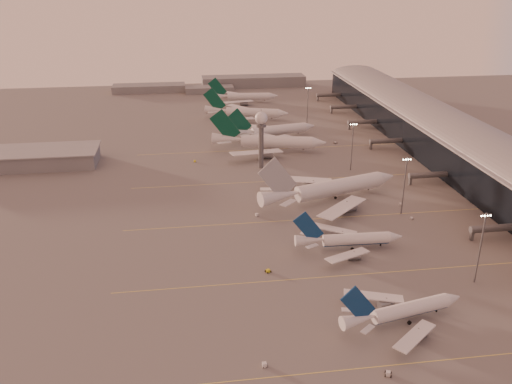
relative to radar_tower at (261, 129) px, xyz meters
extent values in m
plane|color=#5C5A5A|center=(-5.00, -120.00, -20.95)|extent=(700.00, 700.00, 0.00)
cube|color=#F0D954|center=(25.00, -155.00, -20.94)|extent=(180.00, 0.25, 0.02)
cube|color=#F0D954|center=(25.00, -110.00, -20.94)|extent=(180.00, 0.25, 0.02)
cube|color=#F0D954|center=(25.00, -65.00, -20.94)|extent=(180.00, 0.25, 0.02)
cube|color=#F0D954|center=(25.00, -20.00, -20.94)|extent=(180.00, 0.25, 0.02)
cube|color=#F0D954|center=(25.00, 30.00, -20.94)|extent=(180.00, 0.25, 0.02)
cube|color=black|center=(103.00, -10.00, -11.95)|extent=(36.00, 360.00, 18.00)
cylinder|color=gray|center=(103.00, -10.00, -2.95)|extent=(10.08, 360.00, 10.08)
cube|color=gray|center=(103.00, -10.00, -2.75)|extent=(40.00, 362.00, 0.80)
cylinder|color=#56585D|center=(77.00, -92.00, -16.45)|extent=(22.00, 2.80, 2.80)
cube|color=#56585D|center=(67.00, -92.00, -18.75)|extent=(1.20, 1.20, 4.40)
cylinder|color=#56585D|center=(77.00, -34.00, -16.45)|extent=(22.00, 2.80, 2.80)
cube|color=#56585D|center=(67.00, -34.00, -18.75)|extent=(1.20, 1.20, 4.40)
cylinder|color=#56585D|center=(77.00, 22.00, -16.45)|extent=(22.00, 2.80, 2.80)
cube|color=#56585D|center=(67.00, 22.00, -18.75)|extent=(1.20, 1.20, 4.40)
cylinder|color=#56585D|center=(77.00, 64.00, -16.45)|extent=(22.00, 2.80, 2.80)
cube|color=#56585D|center=(67.00, 64.00, -18.75)|extent=(1.20, 1.20, 4.40)
cylinder|color=#56585D|center=(77.00, 106.00, -16.45)|extent=(22.00, 2.80, 2.80)
cube|color=#56585D|center=(67.00, 106.00, -18.75)|extent=(1.20, 1.20, 4.40)
cylinder|color=#56585D|center=(77.00, 146.00, -16.45)|extent=(22.00, 2.80, 2.80)
cube|color=#56585D|center=(67.00, 146.00, -18.75)|extent=(1.20, 1.20, 4.40)
cube|color=slate|center=(-125.00, 20.00, -16.95)|extent=(80.00, 25.00, 8.00)
cube|color=gray|center=(-125.00, 20.00, -12.75)|extent=(82.00, 27.00, 0.60)
cylinder|color=#56585D|center=(0.00, 0.00, -9.95)|extent=(2.60, 2.60, 22.00)
cylinder|color=#56585D|center=(0.00, 0.00, 1.55)|extent=(5.20, 5.20, 1.20)
sphere|color=silver|center=(0.00, 0.00, 5.45)|extent=(6.40, 6.40, 6.40)
cylinder|color=#56585D|center=(0.00, 0.00, 9.15)|extent=(0.16, 0.16, 2.00)
cylinder|color=#56585D|center=(53.00, -120.00, -8.45)|extent=(0.56, 0.56, 25.00)
cube|color=#56585D|center=(53.00, -120.00, 3.55)|extent=(3.60, 0.25, 0.25)
sphere|color=#FFEABF|center=(51.50, -120.00, 3.15)|extent=(0.56, 0.56, 0.56)
sphere|color=#FFEABF|center=(52.50, -120.00, 3.15)|extent=(0.56, 0.56, 0.56)
sphere|color=#FFEABF|center=(53.50, -120.00, 3.15)|extent=(0.56, 0.56, 0.56)
sphere|color=#FFEABF|center=(54.50, -120.00, 3.15)|extent=(0.56, 0.56, 0.56)
cylinder|color=#56585D|center=(50.00, -65.00, -8.45)|extent=(0.56, 0.56, 25.00)
cube|color=#56585D|center=(50.00, -65.00, 3.55)|extent=(3.60, 0.25, 0.25)
sphere|color=#FFEABF|center=(48.50, -65.00, 3.15)|extent=(0.56, 0.56, 0.56)
sphere|color=#FFEABF|center=(49.50, -65.00, 3.15)|extent=(0.56, 0.56, 0.56)
sphere|color=#FFEABF|center=(50.50, -65.00, 3.15)|extent=(0.56, 0.56, 0.56)
sphere|color=#FFEABF|center=(51.50, -65.00, 3.15)|extent=(0.56, 0.56, 0.56)
cylinder|color=#56585D|center=(45.00, -10.00, -8.45)|extent=(0.56, 0.56, 25.00)
cube|color=#56585D|center=(45.00, -10.00, 3.55)|extent=(3.60, 0.25, 0.25)
sphere|color=#FFEABF|center=(43.50, -10.00, 3.15)|extent=(0.56, 0.56, 0.56)
sphere|color=#FFEABF|center=(44.50, -10.00, 3.15)|extent=(0.56, 0.56, 0.56)
sphere|color=#FFEABF|center=(45.50, -10.00, 3.15)|extent=(0.56, 0.56, 0.56)
sphere|color=#FFEABF|center=(46.50, -10.00, 3.15)|extent=(0.56, 0.56, 0.56)
cylinder|color=#56585D|center=(43.00, 80.00, -8.45)|extent=(0.56, 0.56, 25.00)
cube|color=#56585D|center=(43.00, 80.00, 3.55)|extent=(3.60, 0.25, 0.25)
sphere|color=#FFEABF|center=(41.50, 80.00, 3.15)|extent=(0.56, 0.56, 0.56)
sphere|color=#FFEABF|center=(42.50, 80.00, 3.15)|extent=(0.56, 0.56, 0.56)
sphere|color=#FFEABF|center=(43.50, 80.00, 3.15)|extent=(0.56, 0.56, 0.56)
sphere|color=#FFEABF|center=(44.50, 80.00, 3.15)|extent=(0.56, 0.56, 0.56)
cube|color=slate|center=(-65.00, 200.00, -17.95)|extent=(60.00, 18.00, 6.00)
cube|color=slate|center=(25.00, 210.00, -16.45)|extent=(90.00, 20.00, 9.00)
cube|color=slate|center=(-15.00, 190.00, -18.45)|extent=(40.00, 15.00, 5.00)
cylinder|color=silver|center=(23.50, -136.92, -17.50)|extent=(25.13, 9.49, 4.22)
cylinder|color=navy|center=(23.50, -136.92, -18.45)|extent=(24.39, 8.23, 3.04)
cone|color=silver|center=(37.95, -133.71, -17.50)|extent=(5.60, 5.16, 4.22)
cone|color=silver|center=(6.31, -140.73, -16.98)|extent=(11.07, 6.37, 4.22)
cube|color=silver|center=(19.80, -148.38, -18.24)|extent=(16.35, 14.81, 1.33)
cylinder|color=slate|center=(22.22, -145.33, -20.17)|extent=(5.28, 3.72, 2.75)
cube|color=slate|center=(22.22, -145.33, -18.98)|extent=(0.39, 0.34, 1.69)
cube|color=silver|center=(15.30, -128.09, -18.24)|extent=(18.40, 8.80, 1.33)
cylinder|color=slate|center=(18.79, -129.83, -20.17)|extent=(5.28, 3.72, 2.75)
cube|color=slate|center=(18.79, -129.83, -18.98)|extent=(0.39, 0.34, 1.69)
cube|color=navy|center=(5.80, -140.84, -11.75)|extent=(11.40, 2.89, 12.59)
cube|color=silver|center=(7.38, -145.41, -16.87)|extent=(4.88, 4.40, 0.28)
cube|color=silver|center=(5.31, -136.03, -16.87)|extent=(5.09, 2.87, 0.28)
cylinder|color=black|center=(32.70, -134.88, -20.39)|extent=(0.56, 0.56, 1.11)
cylinder|color=black|center=(21.02, -134.96, -20.34)|extent=(1.31, 0.81, 1.22)
cylinder|color=black|center=(22.07, -139.74, -20.34)|extent=(1.31, 0.81, 1.22)
cylinder|color=silver|center=(21.39, -92.19, -17.51)|extent=(24.87, 4.95, 4.22)
cylinder|color=navy|center=(21.39, -92.19, -18.46)|extent=(24.34, 3.75, 3.04)
cone|color=silver|center=(36.16, -92.63, -17.51)|extent=(4.92, 4.36, 4.22)
cone|color=silver|center=(3.83, -91.67, -16.98)|extent=(10.50, 4.52, 4.22)
cube|color=silver|center=(15.01, -102.38, -18.25)|extent=(17.90, 11.66, 1.33)
cylinder|color=slate|center=(18.10, -100.02, -20.17)|extent=(4.87, 2.88, 2.74)
cube|color=slate|center=(18.10, -100.02, -18.99)|extent=(0.34, 0.29, 1.69)
cube|color=silver|center=(15.62, -81.65, -18.25)|extent=(17.61, 12.48, 1.33)
cylinder|color=slate|center=(18.57, -84.19, -20.17)|extent=(4.87, 2.88, 2.74)
cube|color=slate|center=(18.57, -84.19, -18.99)|extent=(0.34, 0.29, 1.69)
cube|color=navy|center=(3.31, -91.66, -11.77)|extent=(11.58, 0.73, 12.56)
cube|color=silver|center=(3.72, -96.46, -16.88)|extent=(5.11, 3.61, 0.28)
cube|color=silver|center=(4.01, -86.88, -16.88)|extent=(5.08, 3.82, 0.28)
cylinder|color=black|center=(30.80, -92.47, -20.39)|extent=(0.55, 0.55, 1.11)
cylinder|color=black|center=(19.47, -89.70, -20.34)|extent=(1.24, 0.59, 1.22)
cylinder|color=black|center=(19.32, -94.57, -20.34)|extent=(1.24, 0.59, 1.22)
cylinder|color=silver|center=(28.40, -45.72, -16.32)|extent=(42.77, 19.37, 6.68)
cylinder|color=silver|center=(28.40, -45.72, -17.82)|extent=(41.39, 17.32, 4.81)
cone|color=silver|center=(52.72, -37.96, -16.32)|extent=(9.92, 8.88, 6.68)
cone|color=silver|center=(-0.51, -54.95, -15.48)|extent=(19.12, 11.82, 6.68)
cube|color=silver|center=(23.87, -65.83, -17.48)|extent=(26.53, 26.93, 1.98)
cylinder|color=slate|center=(27.52, -60.26, -20.19)|extent=(9.21, 6.65, 4.34)
cube|color=slate|center=(27.52, -60.26, -18.65)|extent=(0.39, 0.35, 2.67)
cube|color=silver|center=(13.06, -31.95, -17.48)|extent=(31.47, 12.49, 1.98)
cylinder|color=slate|center=(19.26, -34.38, -20.19)|extent=(9.21, 6.65, 4.34)
cube|color=slate|center=(19.26, -34.38, -18.65)|extent=(0.39, 0.35, 2.67)
cube|color=#999CA1|center=(-1.36, -55.22, -7.59)|extent=(17.76, 5.99, 19.83)
cube|color=silver|center=(1.67, -62.94, -15.31)|extent=(8.13, 7.96, 0.27)
cube|color=silver|center=(-3.37, -47.17, -15.31)|extent=(8.64, 4.27, 0.27)
cylinder|color=black|center=(43.88, -40.78, -20.41)|extent=(0.54, 0.54, 1.08)
cylinder|color=black|center=(24.40, -44.51, -20.36)|extent=(1.29, 0.87, 1.19)
cylinder|color=black|center=(25.84, -49.03, -20.36)|extent=(1.29, 0.87, 1.19)
cylinder|color=silver|center=(12.68, 25.43, -16.42)|extent=(40.16, 15.51, 6.41)
cylinder|color=silver|center=(12.68, 25.43, -17.86)|extent=(38.97, 13.57, 4.62)
cone|color=silver|center=(35.75, 19.90, -16.42)|extent=(8.98, 8.03, 6.41)
cone|color=silver|center=(-14.76, 32.01, -15.61)|extent=(17.71, 10.12, 6.41)
cube|color=silver|center=(-0.75, 11.45, -17.54)|extent=(29.62, 13.71, 1.90)
cylinder|color=slate|center=(4.90, 14.16, -20.18)|extent=(8.46, 5.85, 4.17)
cube|color=slate|center=(4.90, 14.16, -18.66)|extent=(0.39, 0.35, 2.57)
cube|color=silver|center=(7.05, 43.98, -17.54)|extent=(26.06, 24.13, 1.90)
cylinder|color=slate|center=(10.86, 39.00, -20.18)|extent=(8.46, 5.85, 4.17)
cube|color=slate|center=(10.86, 39.00, -18.66)|extent=(0.39, 0.35, 2.57)
cube|color=#083E2D|center=(-15.57, 32.21, -7.96)|extent=(17.25, 4.49, 18.98)
cube|color=silver|center=(-16.83, 24.59, -15.45)|extent=(8.14, 4.49, 0.28)
cube|color=silver|center=(-13.24, 39.56, -15.45)|extent=(7.77, 7.12, 0.28)
cylinder|color=black|center=(27.37, 21.91, -20.40)|extent=(0.55, 0.55, 1.11)
cylinder|color=black|center=(10.13, 28.55, -20.34)|extent=(1.31, 0.82, 1.22)
cylinder|color=black|center=(8.99, 23.82, -20.34)|extent=(1.31, 0.82, 1.22)
cylinder|color=silver|center=(18.92, 52.38, -17.03)|extent=(34.76, 12.82, 5.54)
cylinder|color=silver|center=(18.92, 52.38, -18.28)|extent=(33.76, 11.15, 3.99)
cone|color=silver|center=(38.95, 56.80, -17.03)|extent=(7.69, 6.85, 5.54)
cone|color=silver|center=(-4.90, 47.13, -16.34)|extent=(15.27, 8.52, 5.54)
cube|color=silver|center=(13.76, 36.44, -18.00)|extent=(22.75, 20.59, 1.64)
cylinder|color=slate|center=(17.14, 40.68, -20.28)|extent=(7.27, 4.95, 3.60)
cube|color=slate|center=(17.14, 40.68, -18.97)|extent=(0.33, 0.30, 2.22)
cube|color=silver|center=(7.54, 64.68, -18.00)|extent=(25.59, 12.27, 1.64)
cylinder|color=slate|center=(12.38, 62.24, -20.28)|extent=(7.27, 4.95, 3.60)
cube|color=slate|center=(12.38, 62.24, -18.97)|extent=(0.33, 0.30, 2.22)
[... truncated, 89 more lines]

